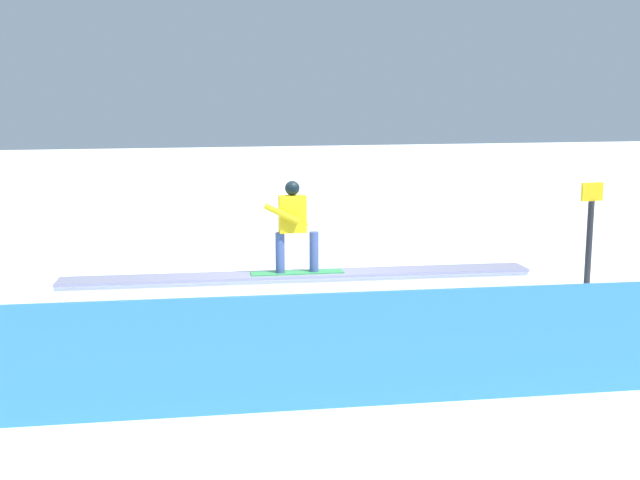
# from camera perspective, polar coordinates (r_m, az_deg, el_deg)

# --- Properties ---
(ground_plane) EXTENTS (120.00, 120.00, 0.00)m
(ground_plane) POSITION_cam_1_polar(r_m,az_deg,el_deg) (11.57, -1.48, -5.76)
(ground_plane) COLOR white
(grind_box) EXTENTS (7.11, 1.77, 0.67)m
(grind_box) POSITION_cam_1_polar(r_m,az_deg,el_deg) (11.49, -1.49, -4.30)
(grind_box) COLOR white
(grind_box) RESTS_ON ground_plane
(snowboarder) EXTENTS (1.43, 0.50, 1.40)m
(snowboarder) POSITION_cam_1_polar(r_m,az_deg,el_deg) (11.27, -2.02, 1.25)
(snowboarder) COLOR #359650
(snowboarder) RESTS_ON grind_box
(safety_fence) EXTENTS (13.34, 2.41, 1.23)m
(safety_fence) POSITION_cam_1_polar(r_m,az_deg,el_deg) (8.05, 6.51, -8.11)
(safety_fence) COLOR #2F78DE
(safety_fence) RESTS_ON ground_plane
(trail_marker) EXTENTS (0.40, 0.10, 1.97)m
(trail_marker) POSITION_cam_1_polar(r_m,az_deg,el_deg) (12.98, 19.75, 0.11)
(trail_marker) COLOR #262628
(trail_marker) RESTS_ON ground_plane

